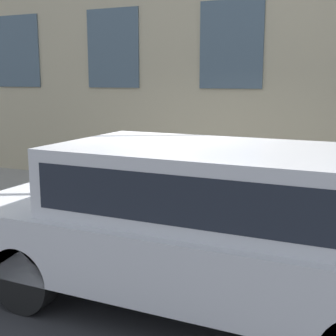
{
  "coord_description": "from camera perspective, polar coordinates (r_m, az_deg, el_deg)",
  "views": [
    {
      "loc": [
        -5.48,
        -2.69,
        2.33
      ],
      "look_at": [
        0.79,
        0.22,
        1.02
      ],
      "focal_mm": 50.0,
      "sensor_mm": 36.0,
      "label": 1
    }
  ],
  "objects": [
    {
      "name": "ground_plane",
      "position": [
        6.53,
        -1.19,
        -10.14
      ],
      "size": [
        80.0,
        80.0,
        0.0
      ],
      "primitive_type": "plane",
      "color": "#2D2D30"
    },
    {
      "name": "sidewalk",
      "position": [
        7.85,
        3.82,
        -5.84
      ],
      "size": [
        3.11,
        60.0,
        0.18
      ],
      "color": "gray",
      "rests_on": "ground_plane"
    },
    {
      "name": "fire_hydrant",
      "position": [
        6.74,
        2.09,
        -4.49
      ],
      "size": [
        0.29,
        0.42,
        0.75
      ],
      "color": "gray",
      "rests_on": "sidewalk"
    },
    {
      "name": "person",
      "position": [
        7.48,
        -1.87,
        -0.77
      ],
      "size": [
        0.26,
        0.17,
        1.09
      ],
      "rotation": [
        0.0,
        0.0,
        1.49
      ],
      "color": "#726651",
      "rests_on": "sidewalk"
    },
    {
      "name": "parked_truck_silver_near",
      "position": [
        4.75,
        5.17,
        -5.92
      ],
      "size": [
        1.99,
        5.17,
        1.68
      ],
      "color": "black",
      "rests_on": "ground_plane"
    }
  ]
}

